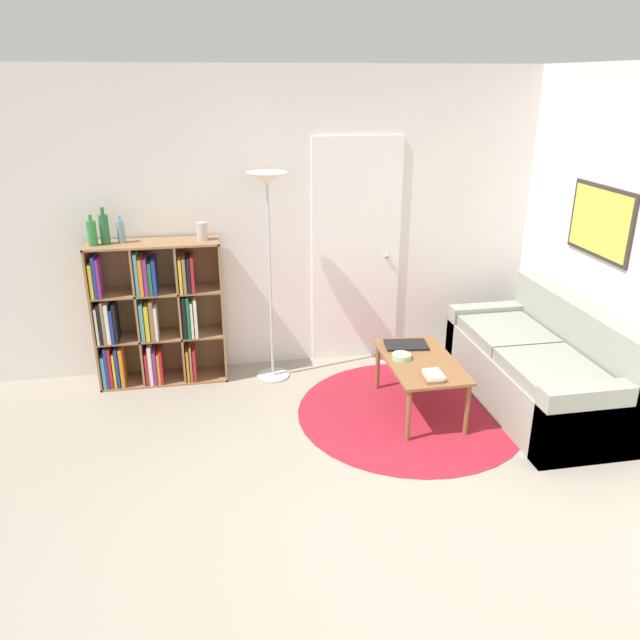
# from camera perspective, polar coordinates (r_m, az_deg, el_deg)

# --- Properties ---
(ground_plane) EXTENTS (14.00, 14.00, 0.00)m
(ground_plane) POSITION_cam_1_polar(r_m,az_deg,el_deg) (3.78, 6.04, -20.06)
(ground_plane) COLOR gray
(wall_back) EXTENTS (7.10, 0.11, 2.60)m
(wall_back) POSITION_cam_1_polar(r_m,az_deg,el_deg) (5.54, -0.88, 8.77)
(wall_back) COLOR silver
(wall_back) RESTS_ON ground_plane
(wall_right) EXTENTS (0.08, 5.61, 2.60)m
(wall_right) POSITION_cam_1_polar(r_m,az_deg,el_deg) (5.12, 25.34, 5.82)
(wall_right) COLOR silver
(wall_right) RESTS_ON ground_plane
(rug) EXTENTS (1.79, 1.79, 0.01)m
(rug) POSITION_cam_1_polar(r_m,az_deg,el_deg) (5.07, 8.24, -8.32)
(rug) COLOR maroon
(rug) RESTS_ON ground_plane
(bookshelf) EXTENTS (1.07, 0.34, 1.24)m
(bookshelf) POSITION_cam_1_polar(r_m,az_deg,el_deg) (5.49, -15.05, 0.32)
(bookshelf) COLOR #936B47
(bookshelf) RESTS_ON ground_plane
(floor_lamp) EXTENTS (0.33, 0.33, 1.79)m
(floor_lamp) POSITION_cam_1_polar(r_m,az_deg,el_deg) (5.12, -4.78, 10.18)
(floor_lamp) COLOR #B7B7BC
(floor_lamp) RESTS_ON ground_plane
(couch) EXTENTS (0.81, 1.77, 0.85)m
(couch) POSITION_cam_1_polar(r_m,az_deg,el_deg) (5.33, 19.62, -4.39)
(couch) COLOR gray
(couch) RESTS_ON ground_plane
(coffee_table) EXTENTS (0.53, 0.92, 0.44)m
(coffee_table) POSITION_cam_1_polar(r_m,az_deg,el_deg) (4.94, 9.18, -4.13)
(coffee_table) COLOR brown
(coffee_table) RESTS_ON ground_plane
(laptop) EXTENTS (0.36, 0.26, 0.02)m
(laptop) POSITION_cam_1_polar(r_m,az_deg,el_deg) (5.15, 7.88, -2.27)
(laptop) COLOR black
(laptop) RESTS_ON coffee_table
(bowl) EXTENTS (0.15, 0.15, 0.04)m
(bowl) POSITION_cam_1_polar(r_m,az_deg,el_deg) (4.91, 7.46, -3.32)
(bowl) COLOR #9ED193
(bowl) RESTS_ON coffee_table
(book_stack_on_table) EXTENTS (0.14, 0.18, 0.05)m
(book_stack_on_table) POSITION_cam_1_polar(r_m,az_deg,el_deg) (4.62, 10.27, -5.07)
(book_stack_on_table) COLOR olive
(book_stack_on_table) RESTS_ON coffee_table
(bottle_left) EXTENTS (0.07, 0.07, 0.25)m
(bottle_left) POSITION_cam_1_polar(r_m,az_deg,el_deg) (5.30, -20.13, 7.51)
(bottle_left) COLOR #2D8438
(bottle_left) RESTS_ON bookshelf
(bottle_middle) EXTENTS (0.07, 0.07, 0.30)m
(bottle_middle) POSITION_cam_1_polar(r_m,az_deg,el_deg) (5.31, -19.12, 7.88)
(bottle_middle) COLOR #236633
(bottle_middle) RESTS_ON bookshelf
(bottle_right) EXTENTS (0.06, 0.06, 0.22)m
(bottle_right) POSITION_cam_1_polar(r_m,az_deg,el_deg) (5.32, -17.74, 7.72)
(bottle_right) COLOR #6B93A3
(bottle_right) RESTS_ON bookshelf
(vase_on_shelf) EXTENTS (0.09, 0.09, 0.15)m
(vase_on_shelf) POSITION_cam_1_polar(r_m,az_deg,el_deg) (5.26, -10.73, 7.99)
(vase_on_shelf) COLOR #B7B2A8
(vase_on_shelf) RESTS_ON bookshelf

